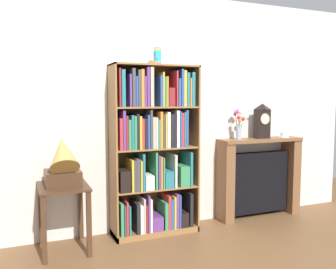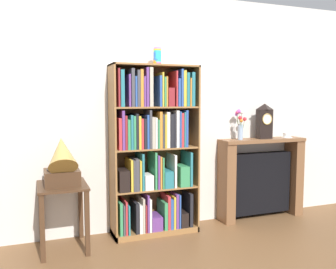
% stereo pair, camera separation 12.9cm
% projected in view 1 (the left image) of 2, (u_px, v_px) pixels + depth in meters
% --- Properties ---
extents(ground_plane, '(8.08, 6.40, 0.02)m').
position_uv_depth(ground_plane, '(159.00, 238.00, 3.84)').
color(ground_plane, brown).
extents(wall_back, '(5.08, 0.08, 2.61)m').
position_uv_depth(wall_back, '(166.00, 112.00, 4.11)').
color(wall_back, silver).
rests_on(wall_back, ground).
extents(bookshelf, '(0.93, 0.33, 1.81)m').
position_uv_depth(bookshelf, '(154.00, 154.00, 3.86)').
color(bookshelf, olive).
rests_on(bookshelf, ground).
extents(cup_stack, '(0.08, 0.09, 0.18)m').
position_uv_depth(cup_stack, '(157.00, 56.00, 3.80)').
color(cup_stack, orange).
rests_on(cup_stack, bookshelf).
extents(side_table_left, '(0.46, 0.55, 0.64)m').
position_uv_depth(side_table_left, '(63.00, 202.00, 3.45)').
color(side_table_left, '#472D1C').
rests_on(side_table_left, ground).
extents(gramophone, '(0.33, 0.48, 0.53)m').
position_uv_depth(gramophone, '(63.00, 163.00, 3.36)').
color(gramophone, '#472D1C').
rests_on(gramophone, side_table_left).
extents(fireplace_mantel, '(1.09, 0.27, 0.98)m').
position_uv_depth(fireplace_mantel, '(258.00, 178.00, 4.50)').
color(fireplace_mantel, brown).
rests_on(fireplace_mantel, ground).
extents(mantel_clock, '(0.18, 0.12, 0.42)m').
position_uv_depth(mantel_clock, '(262.00, 121.00, 4.41)').
color(mantel_clock, black).
rests_on(mantel_clock, fireplace_mantel).
extents(flower_vase, '(0.14, 0.13, 0.36)m').
position_uv_depth(flower_vase, '(239.00, 124.00, 4.29)').
color(flower_vase, '#99B2D1').
rests_on(flower_vase, fireplace_mantel).
extents(teacup_with_saucer, '(0.14, 0.14, 0.06)m').
position_uv_depth(teacup_with_saucer, '(284.00, 135.00, 4.56)').
color(teacup_with_saucer, white).
rests_on(teacup_with_saucer, fireplace_mantel).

